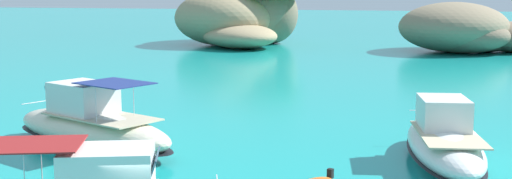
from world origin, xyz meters
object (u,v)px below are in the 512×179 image
at_px(islet_large, 239,14).
at_px(islet_small, 465,31).
at_px(motorboat_white, 444,143).
at_px(motorboat_cream, 91,126).

bearing_deg(islet_large, islet_small, -7.64).
xyz_separation_m(islet_large, islet_small, (27.79, -3.73, -1.48)).
relative_size(islet_large, islet_small, 1.23).
bearing_deg(islet_small, motorboat_white, -93.47).
relative_size(islet_large, motorboat_cream, 2.34).
distance_m(islet_large, motorboat_white, 59.91).
relative_size(islet_small, motorboat_cream, 1.90).
distance_m(islet_large, islet_small, 28.08).
bearing_deg(islet_small, islet_large, 172.36).
bearing_deg(motorboat_cream, motorboat_white, 4.56).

